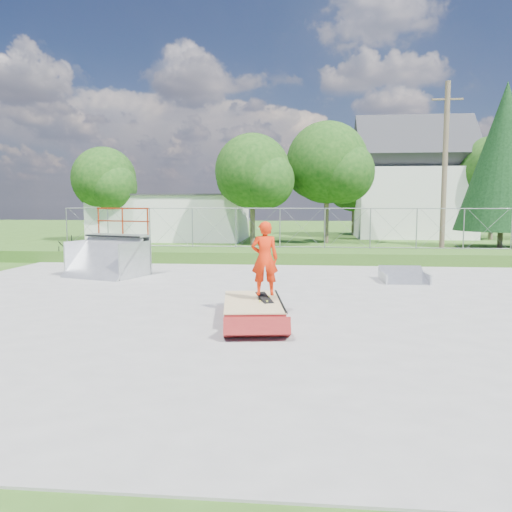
{
  "coord_description": "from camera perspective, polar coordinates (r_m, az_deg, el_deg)",
  "views": [
    {
      "loc": [
        1.03,
        -11.92,
        2.51
      ],
      "look_at": [
        -0.21,
        1.3,
        1.1
      ],
      "focal_mm": 35.0,
      "sensor_mm": 36.0,
      "label": 1
    }
  ],
  "objects": [
    {
      "name": "utility_building_flat",
      "position": [
        35.12,
        -9.55,
        4.32
      ],
      "size": [
        10.0,
        6.0,
        3.0
      ],
      "primitive_type": "cube",
      "color": "white",
      "rests_on": "ground"
    },
    {
      "name": "tree_left_near",
      "position": [
        29.93,
        0.04,
        9.36
      ],
      "size": [
        4.76,
        4.48,
        6.65
      ],
      "color": "brown",
      "rests_on": "ground"
    },
    {
      "name": "grass_berm",
      "position": [
        21.56,
        2.61,
        0.03
      ],
      "size": [
        24.0,
        3.0,
        0.5
      ],
      "primitive_type": "cube",
      "color": "#305217",
      "rests_on": "ground"
    },
    {
      "name": "flat_bank_ramp",
      "position": [
        16.5,
        16.55,
        -2.2
      ],
      "size": [
        1.41,
        1.5,
        0.42
      ],
      "primitive_type": null,
      "rotation": [
        0.0,
        0.0,
        0.02
      ],
      "color": "#A9ABB1",
      "rests_on": "concrete_pad"
    },
    {
      "name": "quarter_pipe",
      "position": [
        17.68,
        -16.87,
        1.46
      ],
      "size": [
        2.85,
        2.62,
        2.35
      ],
      "primitive_type": null,
      "rotation": [
        0.0,
        0.0,
        -0.32
      ],
      "color": "#A9ABB1",
      "rests_on": "concrete_pad"
    },
    {
      "name": "gable_house",
      "position": [
        38.77,
        17.41,
        7.74
      ],
      "size": [
        8.4,
        6.08,
        8.94
      ],
      "color": "white",
      "rests_on": "ground"
    },
    {
      "name": "skater",
      "position": [
        10.91,
        0.99,
        -0.65
      ],
      "size": [
        0.63,
        0.44,
        1.62
      ],
      "primitive_type": "imported",
      "rotation": [
        0.0,
        0.0,
        3.24
      ],
      "color": "red",
      "rests_on": "grind_box"
    },
    {
      "name": "tree_back_mid",
      "position": [
        40.01,
        11.48,
        7.54
      ],
      "size": [
        4.08,
        3.84,
        5.7
      ],
      "color": "brown",
      "rests_on": "ground"
    },
    {
      "name": "skateboard",
      "position": [
        11.04,
        0.98,
        -4.83
      ],
      "size": [
        0.48,
        0.82,
        0.13
      ],
      "primitive_type": "cube",
      "rotation": [
        0.14,
        0.0,
        0.35
      ],
      "color": "black",
      "rests_on": "grind_box"
    },
    {
      "name": "conifer_tree",
      "position": [
        31.03,
        26.51,
        10.12
      ],
      "size": [
        5.04,
        5.04,
        9.1
      ],
      "color": "brown",
      "rests_on": "ground"
    },
    {
      "name": "chain_link_fence",
      "position": [
        22.47,
        2.75,
        3.22
      ],
      "size": [
        20.0,
        0.06,
        1.8
      ],
      "primitive_type": null,
      "color": "gray",
      "rests_on": "grass_berm"
    },
    {
      "name": "grind_box",
      "position": [
        11.01,
        -0.37,
        -6.1
      ],
      "size": [
        1.58,
        2.7,
        0.38
      ],
      "rotation": [
        0.0,
        0.0,
        0.14
      ],
      "color": "maroon",
      "rests_on": "concrete_pad"
    },
    {
      "name": "concrete_pad",
      "position": [
        12.22,
        0.43,
        -5.69
      ],
      "size": [
        20.0,
        16.0,
        0.04
      ],
      "primitive_type": "cube",
      "color": "gray",
      "rests_on": "ground"
    },
    {
      "name": "tree_left_far",
      "position": [
        34.28,
        -16.72,
        8.18
      ],
      "size": [
        4.42,
        4.16,
        6.18
      ],
      "color": "brown",
      "rests_on": "ground"
    },
    {
      "name": "ground",
      "position": [
        12.22,
        0.43,
        -5.79
      ],
      "size": [
        120.0,
        120.0,
        0.0
      ],
      "primitive_type": "plane",
      "color": "#305217",
      "rests_on": "ground"
    },
    {
      "name": "concrete_stairs",
      "position": [
        22.81,
        -19.34,
        0.41
      ],
      "size": [
        1.5,
        1.6,
        0.8
      ],
      "primitive_type": null,
      "color": "gray",
      "rests_on": "ground"
    },
    {
      "name": "utility_pole",
      "position": [
        24.82,
        20.75,
        9.11
      ],
      "size": [
        0.24,
        0.24,
        8.0
      ],
      "primitive_type": "cylinder",
      "color": "brown",
      "rests_on": "ground"
    },
    {
      "name": "tree_right_far",
      "position": [
        38.17,
        25.97,
        8.5
      ],
      "size": [
        5.1,
        4.8,
        7.12
      ],
      "color": "brown",
      "rests_on": "ground"
    },
    {
      "name": "tree_center",
      "position": [
        31.86,
        8.66,
        10.19
      ],
      "size": [
        5.44,
        5.12,
        7.6
      ],
      "color": "brown",
      "rests_on": "ground"
    }
  ]
}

